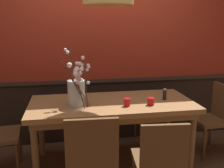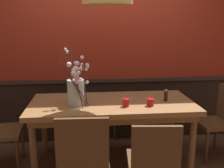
% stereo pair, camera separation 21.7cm
% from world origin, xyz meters
% --- Properties ---
extents(ground_plane, '(24.00, 24.00, 0.00)m').
position_xyz_m(ground_plane, '(0.00, 0.00, 0.00)').
color(ground_plane, '#4C3321').
extents(back_wall, '(4.32, 0.14, 2.72)m').
position_xyz_m(back_wall, '(0.00, 0.72, 1.35)').
color(back_wall, black).
rests_on(back_wall, ground).
extents(dining_table, '(1.88, 0.87, 0.77)m').
position_xyz_m(dining_table, '(0.00, 0.00, 0.68)').
color(dining_table, olive).
rests_on(dining_table, ground).
extents(chair_head_east_end, '(0.41, 0.43, 0.90)m').
position_xyz_m(chair_head_east_end, '(1.33, 0.03, 0.51)').
color(chair_head_east_end, brown).
rests_on(chair_head_east_end, ground).
extents(chair_near_side_right, '(0.46, 0.47, 0.87)m').
position_xyz_m(chair_near_side_right, '(0.27, -0.87, 0.49)').
color(chair_near_side_right, brown).
rests_on(chair_near_side_right, ground).
extents(chair_far_side_right, '(0.45, 0.43, 0.96)m').
position_xyz_m(chair_far_side_right, '(0.26, 0.86, 0.53)').
color(chair_far_side_right, brown).
rests_on(chair_far_side_right, ground).
extents(chair_near_side_left, '(0.46, 0.45, 0.95)m').
position_xyz_m(chair_near_side_left, '(-0.33, -0.87, 0.52)').
color(chair_near_side_left, brown).
rests_on(chair_near_side_left, ground).
extents(vase_with_blossoms, '(0.30, 0.37, 0.65)m').
position_xyz_m(vase_with_blossoms, '(-0.40, -0.08, 0.94)').
color(vase_with_blossoms, silver).
rests_on(vase_with_blossoms, dining_table).
extents(candle_holder_nearer_center, '(0.08, 0.08, 0.08)m').
position_xyz_m(candle_holder_nearer_center, '(0.40, -0.19, 0.81)').
color(candle_holder_nearer_center, red).
rests_on(candle_holder_nearer_center, dining_table).
extents(candle_holder_nearer_edge, '(0.08, 0.08, 0.09)m').
position_xyz_m(candle_holder_nearer_edge, '(0.13, -0.18, 0.81)').
color(candle_holder_nearer_edge, red).
rests_on(candle_holder_nearer_edge, dining_table).
extents(condiment_bottle, '(0.04, 0.04, 0.14)m').
position_xyz_m(condiment_bottle, '(0.63, -0.03, 0.83)').
color(condiment_bottle, black).
rests_on(condiment_bottle, dining_table).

